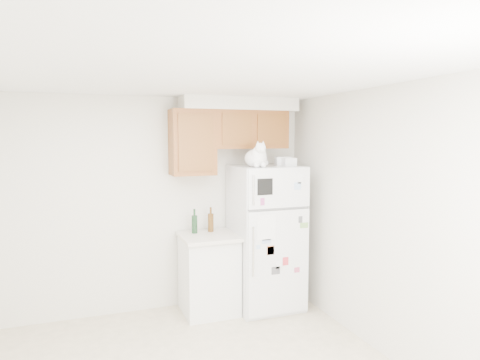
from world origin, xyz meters
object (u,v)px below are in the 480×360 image
refrigerator (266,237)px  base_counter (209,273)px  cat (257,157)px  bottle_amber (211,219)px  storage_box_front (289,162)px  bottle_green (194,221)px  storage_box_back (283,161)px

refrigerator → base_counter: refrigerator is taller
cat → bottle_amber: cat is taller
base_counter → storage_box_front: bearing=-8.7°
cat → bottle_green: 1.04m
refrigerator → bottle_green: refrigerator is taller
storage_box_front → cat: bearing=-169.1°
storage_box_back → bottle_green: (-1.06, 0.15, -0.69)m
cat → bottle_green: bearing=151.3°
base_counter → storage_box_back: size_ratio=5.11×
refrigerator → bottle_amber: size_ratio=5.82×
refrigerator → bottle_green: size_ratio=5.96×
storage_box_back → storage_box_front: storage_box_back is taller
cat → bottle_green: size_ratio=1.49×
base_counter → bottle_green: bearing=138.4°
refrigerator → storage_box_front: 0.93m
base_counter → bottle_amber: size_ratio=3.15×
cat → storage_box_front: 0.46m
storage_box_back → bottle_amber: bearing=179.2°
storage_box_front → bottle_amber: storage_box_front is taller
refrigerator → base_counter: 0.79m
cat → base_counter: bearing=155.4°
refrigerator → bottle_amber: bearing=161.3°
storage_box_back → storage_box_front: (0.03, -0.11, -0.01)m
refrigerator → bottle_green: 0.87m
refrigerator → cat: (-0.19, -0.16, 0.96)m
refrigerator → storage_box_front: (0.26, -0.07, 0.89)m
bottle_green → bottle_amber: (0.20, 0.02, 0.00)m
cat → storage_box_front: (0.45, 0.09, -0.07)m
cat → storage_box_front: size_ratio=2.83×
storage_box_front → bottle_green: size_ratio=0.53×
base_counter → refrigerator: bearing=-6.1°
storage_box_front → bottle_amber: bearing=162.3°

